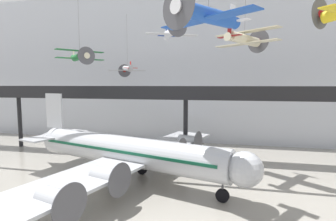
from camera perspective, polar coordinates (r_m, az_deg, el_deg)
hangar_back_wall at (r=51.82m, az=5.90°, el=9.33°), size 140.00×3.00×29.07m
mezzanine_walkway at (r=39.35m, az=3.66°, el=2.87°), size 110.00×3.20×10.99m
airliner_silver_main at (r=31.14m, az=-9.27°, el=-8.76°), size 30.39×35.29×10.00m
suspended_plane_white_twin at (r=37.21m, az=0.76°, el=16.57°), size 6.89×6.13×5.85m
suspended_plane_green_biplane at (r=39.30m, az=-18.63°, el=11.18°), size 5.51×5.82×9.12m
suspended_plane_blue_trainer at (r=23.74m, az=8.82°, el=19.68°), size 8.78×8.11×7.71m
suspended_plane_silver_racer at (r=45.60m, az=-8.83°, el=8.96°), size 5.81×5.33×10.37m
suspended_plane_cream_biplane at (r=33.90m, az=16.34°, el=14.70°), size 7.52×6.98×7.79m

